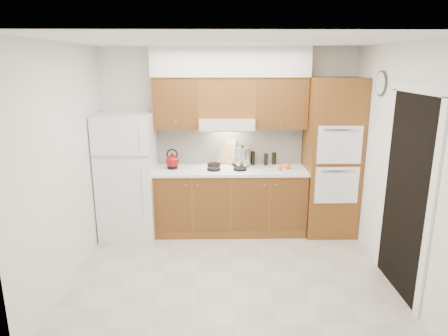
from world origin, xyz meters
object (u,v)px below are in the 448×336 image
fridge (128,176)px  stock_pot (242,156)px  oven_cabinet (331,158)px  kettle (172,162)px

fridge → stock_pot: (1.61, 0.18, 0.23)m
oven_cabinet → stock_pot: 1.25m
oven_cabinet → stock_pot: (-1.24, 0.15, -0.01)m
fridge → kettle: (0.62, 0.08, 0.18)m
fridge → stock_pot: size_ratio=7.14×
oven_cabinet → kettle: bearing=178.9°
oven_cabinet → kettle: (-2.23, 0.04, -0.06)m
fridge → oven_cabinet: (2.85, 0.03, 0.24)m
kettle → stock_pot: bearing=12.5°
oven_cabinet → fridge: bearing=-179.3°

